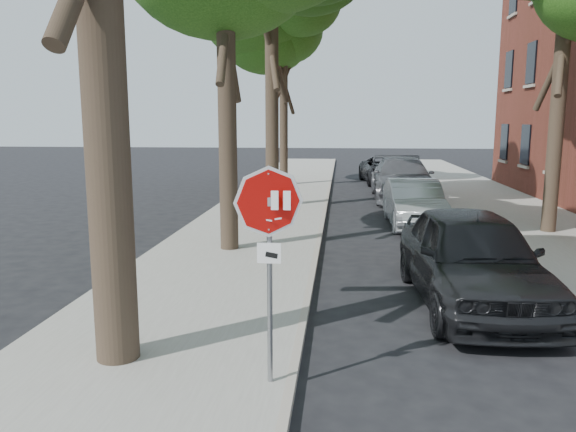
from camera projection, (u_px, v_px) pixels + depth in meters
The scene contains 11 objects.
ground at pixel (328, 393), 6.74m from camera, with size 120.00×120.00×0.00m, color black.
sidewalk_left at pixel (262, 216), 18.73m from camera, with size 4.00×55.00×0.12m, color gray.
sidewalk_right at pixel (525, 221), 17.94m from camera, with size 4.00×55.00×0.12m, color gray.
curb_left at pixel (324, 217), 18.54m from camera, with size 0.12×55.00×0.13m, color #9E9384.
curb_right at pixel (460, 219), 18.13m from camera, with size 0.12×55.00×0.13m, color #9E9384.
stop_sign at pixel (269, 234), 6.45m from camera, with size 0.76×0.34×2.61m.
tree_far at pixel (283, 35), 26.49m from camera, with size 5.29×4.91×9.33m.
car_a at pixel (472, 257), 9.86m from camera, with size 2.01×5.01×1.71m, color black.
car_b at pixel (414, 203), 17.19m from camera, with size 1.52×4.35×1.43m, color #999DA0.
car_c at pixel (402, 179), 23.05m from camera, with size 2.39×5.89×1.71m, color #505155.
car_d at pixel (386, 170), 28.86m from camera, with size 2.30×4.98×1.38m, color black.
Camera 1 is at (0.12, -6.30, 3.24)m, focal length 35.00 mm.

